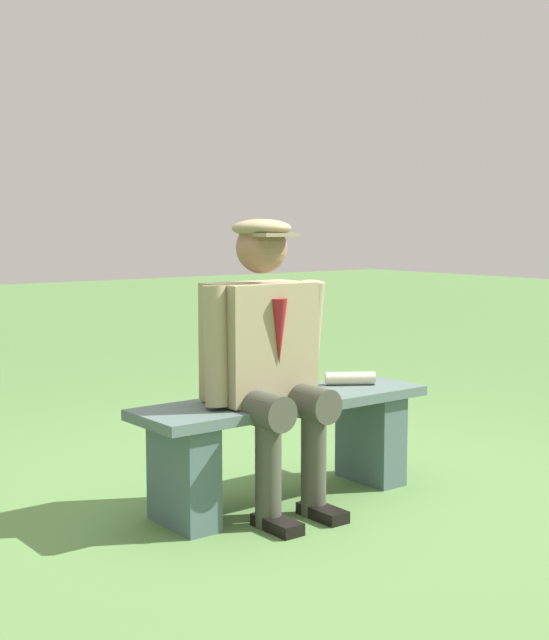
% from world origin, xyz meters
% --- Properties ---
extents(ground_plane, '(30.00, 30.00, 0.00)m').
position_xyz_m(ground_plane, '(0.00, 0.00, 0.00)').
color(ground_plane, '#547F40').
extents(bench, '(1.42, 0.41, 0.48)m').
position_xyz_m(bench, '(0.00, 0.00, 0.30)').
color(bench, '#4E6460').
rests_on(bench, ground).
extents(seated_man, '(0.61, 0.55, 1.27)m').
position_xyz_m(seated_man, '(0.14, 0.05, 0.71)').
color(seated_man, gray).
rests_on(seated_man, ground).
extents(rolled_magazine, '(0.23, 0.19, 0.06)m').
position_xyz_m(rolled_magazine, '(-0.44, -0.04, 0.51)').
color(rolled_magazine, beige).
rests_on(rolled_magazine, bench).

